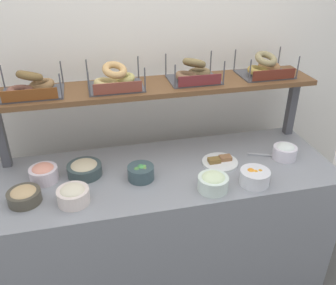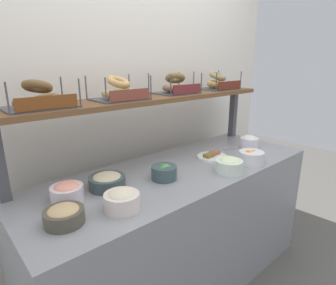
# 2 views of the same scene
# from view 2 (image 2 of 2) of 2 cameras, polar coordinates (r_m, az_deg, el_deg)

# --- Properties ---
(ground_plane) EXTENTS (8.00, 8.00, 0.00)m
(ground_plane) POSITION_cam_2_polar(r_m,az_deg,el_deg) (2.22, 2.03, -26.33)
(ground_plane) COLOR #595651
(back_wall) EXTENTS (3.14, 0.06, 2.40)m
(back_wall) POSITION_cam_2_polar(r_m,az_deg,el_deg) (2.08, -8.20, 7.88)
(back_wall) COLOR white
(back_wall) RESTS_ON ground_plane
(deli_counter) EXTENTS (1.94, 0.70, 0.85)m
(deli_counter) POSITION_cam_2_polar(r_m,az_deg,el_deg) (1.95, 2.16, -17.14)
(deli_counter) COLOR gray
(deli_counter) RESTS_ON ground_plane
(shelf_riser_right) EXTENTS (0.05, 0.05, 0.40)m
(shelf_riser_right) POSITION_cam_2_polar(r_m,az_deg,el_deg) (2.54, 13.16, 5.73)
(shelf_riser_right) COLOR #4C4C51
(shelf_riser_right) RESTS_ON deli_counter
(upper_shelf) EXTENTS (1.90, 0.32, 0.03)m
(upper_shelf) POSITION_cam_2_polar(r_m,az_deg,el_deg) (1.84, -3.41, 8.97)
(upper_shelf) COLOR brown
(upper_shelf) RESTS_ON shelf_riser_left
(bowl_veggie_mix) EXTENTS (0.15, 0.15, 0.09)m
(bowl_veggie_mix) POSITION_cam_2_polar(r_m,az_deg,el_deg) (1.60, -0.79, -6.03)
(bowl_veggie_mix) COLOR #3A4F54
(bowl_veggie_mix) RESTS_ON deli_counter
(bowl_potato_salad) EXTENTS (0.16, 0.16, 0.10)m
(bowl_potato_salad) POSITION_cam_2_polar(r_m,az_deg,el_deg) (1.31, -9.43, -11.47)
(bowl_potato_salad) COLOR silver
(bowl_potato_salad) RESTS_ON deli_counter
(bowl_scallion_spread) EXTENTS (0.16, 0.16, 0.10)m
(bowl_scallion_spread) POSITION_cam_2_polar(r_m,az_deg,el_deg) (1.73, 12.39, -4.50)
(bowl_scallion_spread) COLOR white
(bowl_scallion_spread) RESTS_ON deli_counter
(bowl_cream_cheese) EXTENTS (0.14, 0.14, 0.10)m
(bowl_cream_cheese) POSITION_cam_2_polar(r_m,az_deg,el_deg) (2.26, 16.26, 0.21)
(bowl_cream_cheese) COLOR white
(bowl_cream_cheese) RESTS_ON deli_counter
(bowl_fruit_salad) EXTENTS (0.16, 0.16, 0.09)m
(bowl_fruit_salad) POSITION_cam_2_polar(r_m,az_deg,el_deg) (1.91, 16.63, -2.88)
(bowl_fruit_salad) COLOR white
(bowl_fruit_salad) RESTS_ON deli_counter
(bowl_lox_spread) EXTENTS (0.15, 0.15, 0.10)m
(bowl_lox_spread) POSITION_cam_2_polar(r_m,az_deg,el_deg) (1.44, -19.97, -9.51)
(bowl_lox_spread) COLOR white
(bowl_lox_spread) RESTS_ON deli_counter
(bowl_tuna_salad) EXTENTS (0.19, 0.19, 0.08)m
(bowl_tuna_salad) POSITION_cam_2_polar(r_m,az_deg,el_deg) (1.53, -12.35, -7.66)
(bowl_tuna_salad) COLOR #394A4A
(bowl_tuna_salad) RESTS_ON deli_counter
(bowl_hummus) EXTENTS (0.17, 0.17, 0.08)m
(bowl_hummus) POSITION_cam_2_polar(r_m,az_deg,el_deg) (1.27, -20.52, -13.71)
(bowl_hummus) COLOR #4F493C
(bowl_hummus) RESTS_ON deli_counter
(serving_plate_white) EXTENTS (0.21, 0.21, 0.04)m
(serving_plate_white) POSITION_cam_2_polar(r_m,az_deg,el_deg) (1.97, 9.00, -2.80)
(serving_plate_white) COLOR white
(serving_plate_white) RESTS_ON deli_counter
(serving_spoon_near_plate) EXTENTS (0.17, 0.08, 0.01)m
(serving_spoon_near_plate) POSITION_cam_2_polar(r_m,az_deg,el_deg) (2.22, 13.97, -0.98)
(serving_spoon_near_plate) COLOR #B7B7BC
(serving_spoon_near_plate) RESTS_ON deli_counter
(bagel_basket_cinnamon_raisin) EXTENTS (0.33, 0.25, 0.15)m
(bagel_basket_cinnamon_raisin) POSITION_cam_2_polar(r_m,az_deg,el_deg) (1.51, -24.95, 8.15)
(bagel_basket_cinnamon_raisin) COLOR #4C4C51
(bagel_basket_cinnamon_raisin) RESTS_ON upper_shelf
(bagel_basket_plain) EXTENTS (0.31, 0.24, 0.15)m
(bagel_basket_plain) POSITION_cam_2_polar(r_m,az_deg,el_deg) (1.70, -10.01, 10.23)
(bagel_basket_plain) COLOR #4C4C51
(bagel_basket_plain) RESTS_ON upper_shelf
(bagel_basket_poppy) EXTENTS (0.30, 0.26, 0.15)m
(bagel_basket_poppy) POSITION_cam_2_polar(r_m,az_deg,el_deg) (1.99, 1.49, 11.38)
(bagel_basket_poppy) COLOR #4C4C51
(bagel_basket_poppy) RESTS_ON upper_shelf
(bagel_basket_everything) EXTENTS (0.32, 0.24, 0.15)m
(bagel_basket_everything) POSITION_cam_2_polar(r_m,az_deg,el_deg) (2.33, 10.08, 11.88)
(bagel_basket_everything) COLOR #4C4C51
(bagel_basket_everything) RESTS_ON upper_shelf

